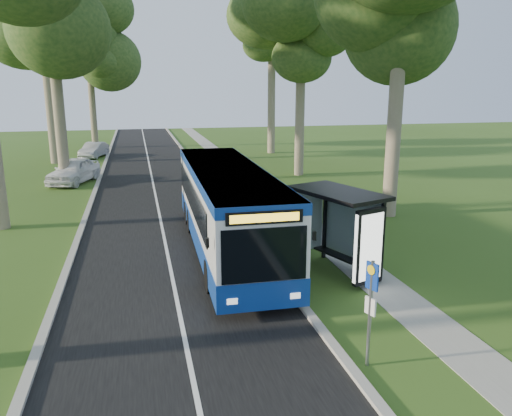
{
  "coord_description": "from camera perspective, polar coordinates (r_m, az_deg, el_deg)",
  "views": [
    {
      "loc": [
        -4.41,
        -15.63,
        6.25
      ],
      "look_at": [
        -0.02,
        2.7,
        1.6
      ],
      "focal_mm": 35.0,
      "sensor_mm": 36.0,
      "label": 1
    }
  ],
  "objects": [
    {
      "name": "bus_shelter",
      "position": [
        16.47,
        10.34,
        -1.2
      ],
      "size": [
        2.8,
        3.75,
        2.87
      ],
      "rotation": [
        0.0,
        0.0,
        0.33
      ],
      "color": "black",
      "rests_on": "ground"
    },
    {
      "name": "kerb_east",
      "position": [
        26.73,
        -3.61,
        0.44
      ],
      "size": [
        0.25,
        100.0,
        0.12
      ],
      "primitive_type": "cube",
      "color": "#9E9B93",
      "rests_on": "ground"
    },
    {
      "name": "tree_east_d",
      "position": [
        47.61,
        1.84,
        20.52
      ],
      "size": [
        5.2,
        5.2,
        15.92
      ],
      "color": "#7A6B56",
      "rests_on": "ground"
    },
    {
      "name": "tree_east_c",
      "position": [
        35.69,
        5.26,
        20.46
      ],
      "size": [
        5.2,
        5.2,
        14.01
      ],
      "color": "#7A6B56",
      "rests_on": "ground"
    },
    {
      "name": "ground",
      "position": [
        17.4,
        2.15,
        -7.2
      ],
      "size": [
        120.0,
        120.0,
        0.0
      ],
      "primitive_type": "plane",
      "color": "#325019",
      "rests_on": "ground"
    },
    {
      "name": "kerb_west",
      "position": [
        26.49,
        -18.69,
        -0.4
      ],
      "size": [
        0.25,
        100.0,
        0.12
      ],
      "primitive_type": "cube",
      "color": "#9E9B93",
      "rests_on": "ground"
    },
    {
      "name": "tree_west_e",
      "position": [
        53.92,
        -18.66,
        17.21
      ],
      "size": [
        5.2,
        5.2,
        13.56
      ],
      "color": "#7A6B56",
      "rests_on": "ground"
    },
    {
      "name": "bus",
      "position": [
        18.91,
        -3.3,
        -0.13
      ],
      "size": [
        2.82,
        12.34,
        3.26
      ],
      "rotation": [
        0.0,
        0.0,
        -0.02
      ],
      "color": "white",
      "rests_on": "ground"
    },
    {
      "name": "car_silver",
      "position": [
        46.75,
        -18.04,
        6.32
      ],
      "size": [
        2.51,
        4.27,
        1.33
      ],
      "primitive_type": "imported",
      "rotation": [
        0.0,
        0.0,
        -0.29
      ],
      "color": "#ACAEB4",
      "rests_on": "ground"
    },
    {
      "name": "litter_bin",
      "position": [
        19.37,
        5.5,
        -3.6
      ],
      "size": [
        0.52,
        0.52,
        0.9
      ],
      "rotation": [
        0.0,
        0.0,
        -0.17
      ],
      "color": "black",
      "rests_on": "ground"
    },
    {
      "name": "road",
      "position": [
        26.39,
        -11.11,
        -0.08
      ],
      "size": [
        7.0,
        100.0,
        0.02
      ],
      "primitive_type": "cube",
      "color": "black",
      "rests_on": "ground"
    },
    {
      "name": "car_white",
      "position": [
        34.79,
        -20.12,
        4.04
      ],
      "size": [
        3.49,
        5.21,
        1.65
      ],
      "primitive_type": "imported",
      "rotation": [
        0.0,
        0.0,
        -0.35
      ],
      "color": "white",
      "rests_on": "ground"
    },
    {
      "name": "footpath",
      "position": [
        27.4,
        2.58,
        0.68
      ],
      "size": [
        1.5,
        100.0,
        0.02
      ],
      "primitive_type": "cube",
      "color": "gray",
      "rests_on": "ground"
    },
    {
      "name": "centre_line",
      "position": [
        26.39,
        -11.11,
        -0.06
      ],
      "size": [
        0.12,
        100.0,
        0.0
      ],
      "primitive_type": "cube",
      "color": "white",
      "rests_on": "road"
    },
    {
      "name": "bus_stop_sign",
      "position": [
        11.54,
        12.97,
        -10.38
      ],
      "size": [
        0.15,
        0.35,
        2.53
      ],
      "rotation": [
        0.0,
        0.0,
        0.33
      ],
      "color": "gray",
      "rests_on": "ground"
    }
  ]
}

